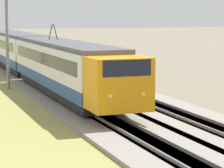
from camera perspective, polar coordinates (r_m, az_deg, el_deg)
ballast_main at (r=54.90m, az=-10.70°, el=1.73°), size 240.00×4.40×0.30m
ballast_adjacent at (r=55.67m, az=-6.72°, el=1.88°), size 240.00×4.40×0.30m
track_main at (r=54.90m, az=-10.70°, el=1.74°), size 240.00×1.57×0.45m
track_adjacent at (r=55.67m, az=-6.72°, el=1.89°), size 240.00×1.57×0.45m
passenger_train at (r=44.23m, az=-8.46°, el=3.17°), size 41.21×2.98×4.88m
catenary_mast_mid at (r=39.23m, az=-11.12°, el=5.22°), size 0.22×2.56×7.90m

